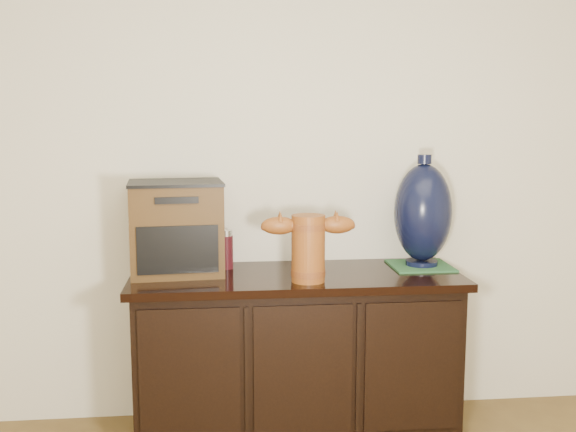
{
  "coord_description": "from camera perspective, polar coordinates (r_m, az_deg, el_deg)",
  "views": [
    {
      "loc": [
        -0.34,
        -0.68,
        1.44
      ],
      "look_at": [
        -0.04,
        2.18,
        1.02
      ],
      "focal_mm": 42.0,
      "sensor_mm": 36.0,
      "label": 1
    }
  ],
  "objects": [
    {
      "name": "sideboard",
      "position": [
        3.11,
        0.68,
        -11.53
      ],
      "size": [
        1.46,
        0.56,
        0.75
      ],
      "color": "black",
      "rests_on": "ground"
    },
    {
      "name": "green_mat",
      "position": [
        3.2,
        11.14,
        -4.15
      ],
      "size": [
        0.28,
        0.28,
        0.01
      ],
      "primitive_type": "cube",
      "rotation": [
        0.0,
        0.0,
        -0.0
      ],
      "color": "#2A5D33",
      "rests_on": "sideboard"
    },
    {
      "name": "terracotta_vessel",
      "position": [
        2.83,
        1.72,
        -2.4
      ],
      "size": [
        0.4,
        0.15,
        0.28
      ],
      "rotation": [
        0.0,
        0.0,
        -0.0
      ],
      "color": "brown",
      "rests_on": "sideboard"
    },
    {
      "name": "room",
      "position": [
        0.77,
        20.53,
        -2.93
      ],
      "size": [
        5.0,
        5.0,
        5.0
      ],
      "color": "brown",
      "rests_on": "ground"
    },
    {
      "name": "spray_can",
      "position": [
        3.1,
        -5.24,
        -2.86
      ],
      "size": [
        0.06,
        0.06,
        0.18
      ],
      "color": "#580F19",
      "rests_on": "sideboard"
    },
    {
      "name": "lamp_base",
      "position": [
        3.16,
        11.35,
        0.25
      ],
      "size": [
        0.26,
        0.26,
        0.51
      ],
      "rotation": [
        0.0,
        0.0,
        -0.0
      ],
      "color": "black",
      "rests_on": "green_mat"
    },
    {
      "name": "tv_radio",
      "position": [
        3.02,
        -9.43,
        -0.98
      ],
      "size": [
        0.43,
        0.36,
        0.41
      ],
      "rotation": [
        0.0,
        0.0,
        0.08
      ],
      "color": "#422A10",
      "rests_on": "sideboard"
    }
  ]
}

